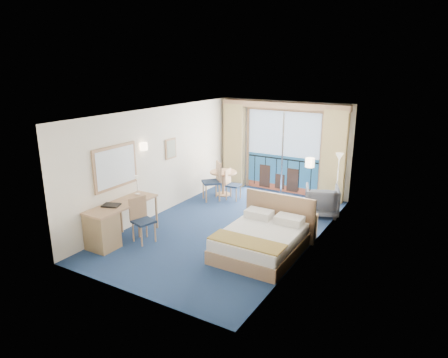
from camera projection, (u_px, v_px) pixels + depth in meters
floor at (228, 227)px, 9.41m from camera, size 6.50×6.50×0.00m
room_walls at (228, 154)px, 8.91m from camera, size 4.04×6.54×2.72m
balcony_door at (282, 154)px, 11.75m from camera, size 2.36×0.03×2.52m
curtain_left at (234, 145)px, 12.35m from camera, size 0.65×0.22×2.55m
curtain_right at (334, 157)px, 10.83m from camera, size 0.65×0.22×2.55m
pelmet at (283, 105)px, 11.25m from camera, size 3.80×0.25×0.18m
mirror at (116, 167)px, 8.70m from camera, size 0.05×1.25×0.95m
wall_print at (171, 149)px, 10.29m from camera, size 0.04×0.42×0.52m
sconce_left at (144, 146)px, 9.34m from camera, size 0.18×0.18×0.18m
sconce_right at (310, 163)px, 7.82m from camera, size 0.18×0.18×0.18m
bed at (262, 240)px, 8.07m from camera, size 1.61×1.91×1.01m
nightstand at (305, 227)px, 8.74m from camera, size 0.43×0.41×0.57m
phone at (306, 213)px, 8.66m from camera, size 0.20×0.17×0.08m
armchair at (322, 200)px, 10.11m from camera, size 1.05×1.06×0.75m
floor_lamp at (338, 168)px, 10.10m from camera, size 0.21×0.21×1.55m
desk at (107, 226)px, 8.33m from camera, size 0.60×1.74×0.81m
desk_chair at (141, 217)px, 8.57m from camera, size 0.53×0.52×0.97m
folder at (111, 205)px, 8.45m from camera, size 0.42×0.37×0.03m
desk_lamp at (137, 181)px, 9.05m from camera, size 0.12×0.12×0.44m
round_table at (223, 177)px, 11.60m from camera, size 0.78×0.78×0.70m
table_chair_a at (231, 182)px, 11.24m from camera, size 0.41×0.41×0.87m
table_chair_b at (214, 179)px, 11.16m from camera, size 0.67×0.67×1.09m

